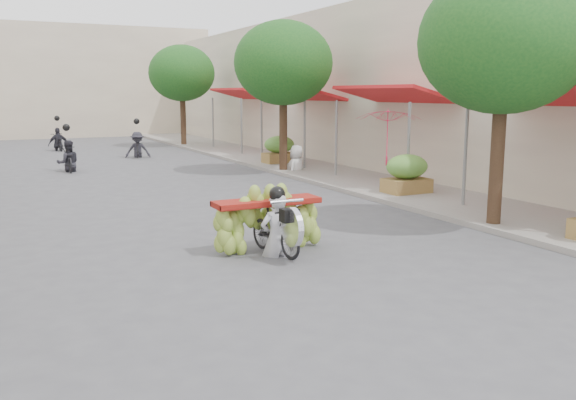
# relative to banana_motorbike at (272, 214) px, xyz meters

# --- Properties ---
(ground) EXTENTS (120.00, 120.00, 0.00)m
(ground) POSITION_rel_banana_motorbike_xyz_m (-0.46, -4.29, -0.69)
(ground) COLOR #504F54
(ground) RESTS_ON ground
(sidewalk_right) EXTENTS (4.00, 60.00, 0.12)m
(sidewalk_right) POSITION_rel_banana_motorbike_xyz_m (6.54, 10.71, -0.63)
(sidewalk_right) COLOR gray
(sidewalk_right) RESTS_ON ground
(shophouse_row_right) EXTENTS (9.77, 40.00, 6.00)m
(shophouse_row_right) POSITION_rel_banana_motorbike_xyz_m (11.53, 9.71, 2.31)
(shophouse_row_right) COLOR beige
(shophouse_row_right) RESTS_ON ground
(far_building) EXTENTS (20.00, 6.00, 7.00)m
(far_building) POSITION_rel_banana_motorbike_xyz_m (-0.46, 33.71, 2.81)
(far_building) COLOR beige
(far_building) RESTS_ON ground
(street_tree_near) EXTENTS (3.40, 3.40, 5.25)m
(street_tree_near) POSITION_rel_banana_motorbike_xyz_m (4.94, -0.29, 3.09)
(street_tree_near) COLOR #3A2719
(street_tree_near) RESTS_ON ground
(street_tree_mid) EXTENTS (3.40, 3.40, 5.25)m
(street_tree_mid) POSITION_rel_banana_motorbike_xyz_m (4.94, 9.71, 3.09)
(street_tree_mid) COLOR #3A2719
(street_tree_mid) RESTS_ON ground
(street_tree_far) EXTENTS (3.40, 3.40, 5.25)m
(street_tree_far) POSITION_rel_banana_motorbike_xyz_m (4.94, 21.71, 3.09)
(street_tree_far) COLOR #3A2719
(street_tree_far) RESTS_ON ground
(produce_crate_mid) EXTENTS (1.20, 0.88, 1.16)m
(produce_crate_mid) POSITION_rel_banana_motorbike_xyz_m (5.74, 3.71, 0.02)
(produce_crate_mid) COLOR olive
(produce_crate_mid) RESTS_ON ground
(produce_crate_far) EXTENTS (1.20, 0.88, 1.16)m
(produce_crate_far) POSITION_rel_banana_motorbike_xyz_m (5.74, 11.71, 0.02)
(produce_crate_far) COLOR olive
(produce_crate_far) RESTS_ON ground
(banana_motorbike) EXTENTS (2.20, 1.75, 2.03)m
(banana_motorbike) POSITION_rel_banana_motorbike_xyz_m (0.00, 0.00, 0.00)
(banana_motorbike) COLOR black
(banana_motorbike) RESTS_ON ground
(market_umbrella) EXTENTS (2.13, 2.13, 1.58)m
(market_umbrella) POSITION_rel_banana_motorbike_xyz_m (5.42, 4.18, 1.70)
(market_umbrella) COLOR #D41C42
(market_umbrella) RESTS_ON ground
(pedestrian) EXTENTS (0.99, 0.89, 1.72)m
(pedestrian) POSITION_rel_banana_motorbike_xyz_m (5.37, 9.52, 0.29)
(pedestrian) COLOR silver
(pedestrian) RESTS_ON ground
(bg_motorbike_a) EXTENTS (0.80, 1.53, 1.95)m
(bg_motorbike_a) POSITION_rel_banana_motorbike_xyz_m (-1.80, 13.47, 0.07)
(bg_motorbike_a) COLOR black
(bg_motorbike_a) RESTS_ON ground
(bg_motorbike_b) EXTENTS (1.16, 1.54, 1.95)m
(bg_motorbike_b) POSITION_rel_banana_motorbike_xyz_m (1.51, 17.17, 0.19)
(bg_motorbike_b) COLOR black
(bg_motorbike_b) RESTS_ON ground
(bg_motorbike_c) EXTENTS (1.01, 1.49, 1.95)m
(bg_motorbike_c) POSITION_rel_banana_motorbike_xyz_m (-1.23, 22.12, 0.14)
(bg_motorbike_c) COLOR black
(bg_motorbike_c) RESTS_ON ground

